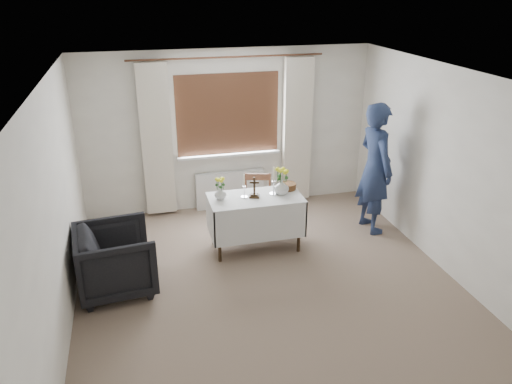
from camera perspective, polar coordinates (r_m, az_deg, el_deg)
ground at (r=6.10m, az=1.69°, el=-10.90°), size 5.00×5.00×0.00m
altar_table at (r=6.75m, az=-0.06°, el=-3.54°), size 1.24×0.64×0.76m
wooden_chair at (r=7.11m, az=0.16°, el=-1.61°), size 0.50×0.50×0.87m
armchair at (r=6.09m, az=-15.71°, el=-7.47°), size 0.96×0.94×0.80m
person at (r=7.27m, az=13.45°, el=2.65°), size 0.52×0.73×1.89m
radiator at (r=8.04m, az=-2.98°, el=0.30°), size 1.10×0.10×0.60m
wooden_cross at (r=6.53m, az=-0.19°, el=0.53°), size 0.15×0.13×0.28m
candlestick_left at (r=6.52m, az=-1.37°, el=0.68°), size 0.11×0.11×0.32m
candlestick_right at (r=6.61m, az=2.03°, el=1.29°), size 0.12×0.12×0.39m
flower_vase_left at (r=6.52m, az=-4.09°, el=-0.13°), size 0.21×0.21×0.17m
flower_vase_right at (r=6.65m, az=2.92°, el=0.58°), size 0.26×0.26×0.21m
wicker_basket at (r=6.84m, az=3.66°, el=0.68°), size 0.23×0.23×0.08m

